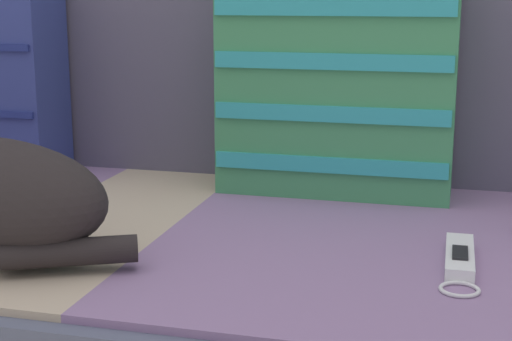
# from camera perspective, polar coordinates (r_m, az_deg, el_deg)

# --- Properties ---
(couch) EXTENTS (1.94, 0.87, 0.36)m
(couch) POSITION_cam_1_polar(r_m,az_deg,el_deg) (1.31, -5.06, -11.09)
(couch) COLOR brown
(couch) RESTS_ON ground_plane
(sofa_backrest) EXTENTS (1.90, 0.14, 0.43)m
(sofa_backrest) POSITION_cam_1_polar(r_m,az_deg,el_deg) (1.55, -0.76, 7.90)
(sofa_backrest) COLOR #514C60
(sofa_backrest) RESTS_ON couch
(throw_pillow_striped) EXTENTS (0.40, 0.14, 0.39)m
(throw_pillow_striped) POSITION_cam_1_polar(r_m,az_deg,el_deg) (1.37, 5.87, 6.31)
(throw_pillow_striped) COLOR #3D8956
(throw_pillow_striped) RESTS_ON couch
(game_remote_near) EXTENTS (0.05, 0.20, 0.02)m
(game_remote_near) POSITION_cam_1_polar(r_m,az_deg,el_deg) (1.05, 14.59, -6.29)
(game_remote_near) COLOR white
(game_remote_near) RESTS_ON couch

